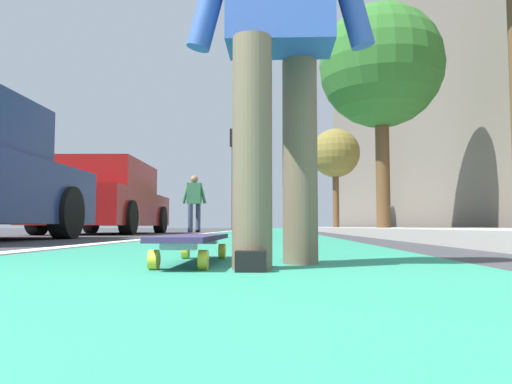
# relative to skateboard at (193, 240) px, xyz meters

# --- Properties ---
(ground_plane) EXTENTS (80.00, 80.00, 0.00)m
(ground_plane) POSITION_rel_skateboard_xyz_m (8.50, -0.03, -0.09)
(ground_plane) COLOR #38383D
(bike_lane_paint) EXTENTS (56.00, 2.17, 0.00)m
(bike_lane_paint) POSITION_rel_skateboard_xyz_m (22.50, -0.03, -0.09)
(bike_lane_paint) COLOR #288466
(bike_lane_paint) RESTS_ON ground
(lane_stripe_white) EXTENTS (52.00, 0.16, 0.01)m
(lane_stripe_white) POSITION_rel_skateboard_xyz_m (18.50, 1.21, -0.09)
(lane_stripe_white) COLOR silver
(lane_stripe_white) RESTS_ON ground
(sidewalk_curb) EXTENTS (52.00, 3.20, 0.13)m
(sidewalk_curb) POSITION_rel_skateboard_xyz_m (16.50, -3.21, -0.03)
(sidewalk_curb) COLOR #9E9B93
(sidewalk_curb) RESTS_ON ground
(building_facade) EXTENTS (40.00, 1.20, 10.76)m
(building_facade) POSITION_rel_skateboard_xyz_m (20.50, -5.93, 5.28)
(building_facade) COLOR #6B6358
(building_facade) RESTS_ON ground
(skateboard) EXTENTS (0.84, 0.20, 0.11)m
(skateboard) POSITION_rel_skateboard_xyz_m (0.00, 0.00, 0.00)
(skateboard) COLOR yellow
(skateboard) RESTS_ON ground
(skater_person) EXTENTS (0.46, 0.72, 1.64)m
(skater_person) POSITION_rel_skateboard_xyz_m (-0.15, -0.35, 0.84)
(skater_person) COLOR brown
(skater_person) RESTS_ON ground
(parked_car_mid) EXTENTS (4.61, 1.96, 1.47)m
(parked_car_mid) POSITION_rel_skateboard_xyz_m (8.21, 3.17, 0.61)
(parked_car_mid) COLOR maroon
(parked_car_mid) RESTS_ON ground
(traffic_light) EXTENTS (0.33, 0.28, 4.60)m
(traffic_light) POSITION_rel_skateboard_xyz_m (20.44, 1.61, 3.06)
(traffic_light) COLOR #2D2D2D
(traffic_light) RESTS_ON ground
(street_tree_mid) EXTENTS (2.89, 2.89, 5.36)m
(street_tree_mid) POSITION_rel_skateboard_xyz_m (9.56, -2.81, 3.79)
(street_tree_mid) COLOR brown
(street_tree_mid) RESTS_ON ground
(street_tree_far) EXTENTS (2.02, 2.02, 4.20)m
(street_tree_far) POSITION_rel_skateboard_xyz_m (18.55, -2.81, 3.06)
(street_tree_far) COLOR brown
(street_tree_far) RESTS_ON ground
(pedestrian_distant) EXTENTS (0.42, 0.65, 1.50)m
(pedestrian_distant) POSITION_rel_skateboard_xyz_m (10.98, 1.80, 0.76)
(pedestrian_distant) COLOR #384260
(pedestrian_distant) RESTS_ON ground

